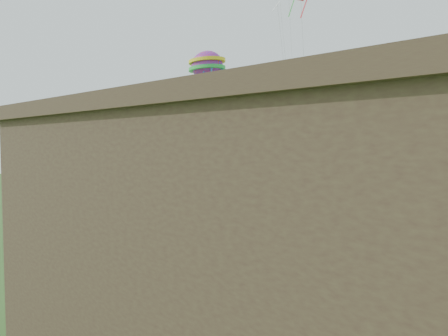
# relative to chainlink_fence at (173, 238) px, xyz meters

# --- Properties ---
(ground) EXTENTS (160.00, 160.00, 0.00)m
(ground) POSITION_rel_chainlink_fence_xyz_m (0.00, -6.00, -0.55)
(ground) COLOR #2C511B
(ground) RESTS_ON ground
(sand_beach) EXTENTS (72.00, 20.00, 0.02)m
(sand_beach) POSITION_rel_chainlink_fence_xyz_m (0.00, 16.00, -0.55)
(sand_beach) COLOR tan
(sand_beach) RESTS_ON ground
(ocean) EXTENTS (160.00, 68.00, 0.02)m
(ocean) POSITION_rel_chainlink_fence_xyz_m (0.00, 60.00, -0.55)
(ocean) COLOR slate
(ocean) RESTS_ON ground
(chainlink_fence) EXTENTS (36.20, 0.20, 1.25)m
(chainlink_fence) POSITION_rel_chainlink_fence_xyz_m (0.00, 0.00, 0.00)
(chainlink_fence) COLOR #4F372C
(chainlink_fence) RESTS_ON ground
(motel) EXTENTS (15.00, 10.00, 7.00)m
(motel) POSITION_rel_chainlink_fence_xyz_m (13.00, -7.00, 2.95)
(motel) COLOR #462E25
(motel) RESTS_ON ground
(motel_deck) EXTENTS (15.00, 2.00, 0.50)m
(motel_deck) POSITION_rel_chainlink_fence_xyz_m (13.00, -1.00, -0.30)
(motel_deck) COLOR brown
(motel_deck) RESTS_ON ground
(picnic_table) EXTENTS (1.71, 1.39, 0.66)m
(picnic_table) POSITION_rel_chainlink_fence_xyz_m (4.18, -1.00, -0.22)
(picnic_table) COLOR brown
(picnic_table) RESTS_ON ground
(octopus_kite) EXTENTS (3.53, 2.93, 6.27)m
(octopus_kite) POSITION_rel_chainlink_fence_xyz_m (-1.36, 4.62, 9.92)
(octopus_kite) COLOR red
(kite_red) EXTENTS (1.75, 1.51, 2.08)m
(kite_red) POSITION_rel_chainlink_fence_xyz_m (2.13, 11.87, 17.31)
(kite_red) COLOR red
(kite_green) EXTENTS (1.99, 1.98, 2.66)m
(kite_green) POSITION_rel_chainlink_fence_xyz_m (-2.07, 17.06, 19.73)
(kite_green) COLOR green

